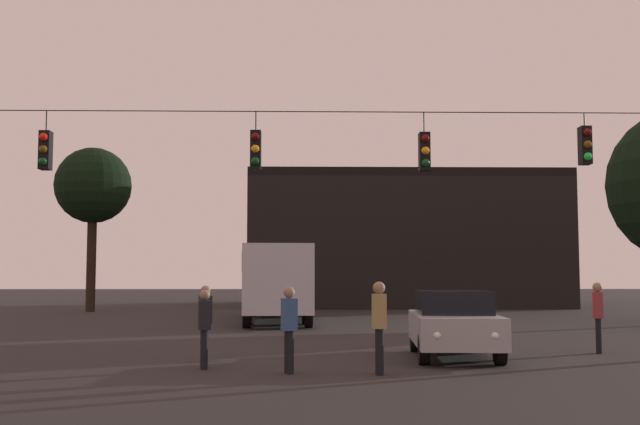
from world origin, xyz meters
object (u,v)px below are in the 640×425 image
(pedestrian_crossing_center, at_px, (205,318))
(pedestrian_near_bus, at_px, (379,322))
(pedestrian_crossing_left, at_px, (204,324))
(pedestrian_crossing_right, at_px, (289,324))
(pedestrian_trailing, at_px, (598,313))
(tree_behind_building, at_px, (93,187))
(city_bus, at_px, (276,276))
(car_near_right, at_px, (453,323))

(pedestrian_crossing_center, xyz_separation_m, pedestrian_near_bus, (3.60, -2.41, 0.07))
(pedestrian_crossing_left, height_order, pedestrian_crossing_right, pedestrian_crossing_right)
(pedestrian_crossing_center, distance_m, pedestrian_trailing, 9.40)
(pedestrian_crossing_center, xyz_separation_m, pedestrian_crossing_right, (1.88, -2.20, 0.00))
(pedestrian_crossing_right, height_order, pedestrian_trailing, pedestrian_trailing)
(tree_behind_building, bearing_deg, pedestrian_crossing_left, -70.09)
(city_bus, relative_size, tree_behind_building, 1.28)
(pedestrian_crossing_left, bearing_deg, pedestrian_near_bus, -15.60)
(pedestrian_crossing_center, distance_m, pedestrian_crossing_right, 2.89)
(car_near_right, distance_m, pedestrian_crossing_center, 5.62)
(pedestrian_crossing_right, bearing_deg, pedestrian_crossing_left, 156.48)
(pedestrian_near_bus, distance_m, pedestrian_trailing, 6.90)
(pedestrian_crossing_center, height_order, tree_behind_building, tree_behind_building)
(pedestrian_crossing_right, distance_m, pedestrian_near_bus, 1.73)
(pedestrian_trailing, relative_size, tree_behind_building, 0.20)
(city_bus, bearing_deg, pedestrian_crossing_right, -87.17)
(pedestrian_crossing_center, relative_size, pedestrian_near_bus, 0.94)
(car_near_right, distance_m, tree_behind_building, 28.14)
(city_bus, relative_size, pedestrian_crossing_center, 6.73)
(pedestrian_crossing_left, distance_m, pedestrian_trailing, 9.58)
(car_near_right, height_order, pedestrian_crossing_center, pedestrian_crossing_center)
(pedestrian_trailing, bearing_deg, pedestrian_crossing_center, -170.71)
(city_bus, xyz_separation_m, pedestrian_near_bus, (2.57, -17.49, -0.87))
(city_bus, distance_m, pedestrian_near_bus, 17.69)
(pedestrian_crossing_center, bearing_deg, pedestrian_crossing_right, -49.37)
(car_near_right, height_order, pedestrian_crossing_left, pedestrian_crossing_left)
(pedestrian_crossing_left, height_order, tree_behind_building, tree_behind_building)
(car_near_right, relative_size, tree_behind_building, 0.51)
(pedestrian_near_bus, bearing_deg, tree_behind_building, 115.60)
(car_near_right, xyz_separation_m, pedestrian_crossing_right, (-3.71, -2.81, 0.14))
(pedestrian_crossing_center, distance_m, pedestrian_near_bus, 4.33)
(pedestrian_crossing_left, distance_m, pedestrian_crossing_center, 1.46)
(pedestrian_crossing_right, distance_m, pedestrian_trailing, 8.27)
(car_near_right, relative_size, pedestrian_near_bus, 2.54)
(city_bus, height_order, tree_behind_building, tree_behind_building)
(city_bus, bearing_deg, car_near_right, -72.50)
(car_near_right, distance_m, pedestrian_crossing_left, 5.80)
(pedestrian_crossing_right, bearing_deg, car_near_right, 37.21)
(pedestrian_crossing_center, bearing_deg, pedestrian_crossing_left, -83.39)
(pedestrian_near_bus, bearing_deg, pedestrian_crossing_center, 146.21)
(pedestrian_crossing_left, distance_m, pedestrian_near_bus, 3.56)
(pedestrian_crossing_center, xyz_separation_m, tree_behind_building, (-9.03, 23.95, 5.66))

